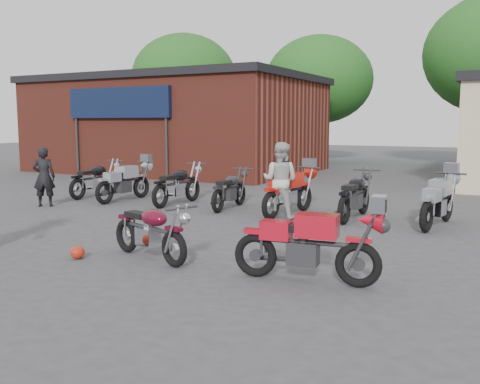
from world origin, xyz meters
The scene contains 16 objects.
ground centered at (0.00, 0.00, 0.00)m, with size 90.00×90.00×0.00m, color #39393C.
brick_building centered at (-9.00, 14.00, 2.00)m, with size 12.00×8.00×4.00m, color maroon.
tree_0 centered at (-14.00, 22.00, 4.10)m, with size 6.56×6.56×8.20m, color #114115, non-canonical shape.
tree_1 centered at (-5.00, 22.00, 3.70)m, with size 5.92×5.92×7.40m, color #114115, non-canonical shape.
vintage_motorcycle centered at (0.08, 0.04, 0.53)m, with size 1.84×0.61×1.07m, color #540A1D, non-canonical shape.
sportbike centered at (2.78, 0.08, 0.58)m, with size 2.02×0.67×1.17m, color red, non-canonical shape.
helmet centered at (-1.01, -0.48, 0.11)m, with size 0.24×0.24×0.22m, color #A22211.
person_dark centered at (-5.85, 3.22, 0.79)m, with size 0.58×0.38×1.58m, color black.
person_light centered at (0.36, 4.58, 0.88)m, with size 0.86×0.67×1.77m, color #B5B6B1.
row_bike_0 centered at (-5.97, 5.26, 0.58)m, with size 2.01×0.66×1.16m, color black, non-canonical shape.
row_bike_1 centered at (-4.64, 5.00, 0.60)m, with size 2.05×0.68×1.19m, color #9698A4, non-canonical shape.
row_bike_2 centered at (-2.91, 5.15, 0.59)m, with size 2.05×0.68×1.19m, color black, non-canonical shape.
row_bike_3 centered at (-1.31, 5.19, 0.55)m, with size 1.90×0.63×1.10m, color #242427, non-canonical shape.
row_bike_4 centered at (0.40, 5.03, 0.61)m, with size 2.11×0.70×1.22m, color red, non-canonical shape.
row_bike_5 centered at (1.95, 5.25, 0.60)m, with size 2.07×0.68×1.20m, color black, non-canonical shape.
row_bike_6 centered at (3.78, 5.19, 0.61)m, with size 2.09×0.69×1.21m, color gray, non-canonical shape.
Camera 1 is at (5.34, -6.75, 2.21)m, focal length 40.00 mm.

